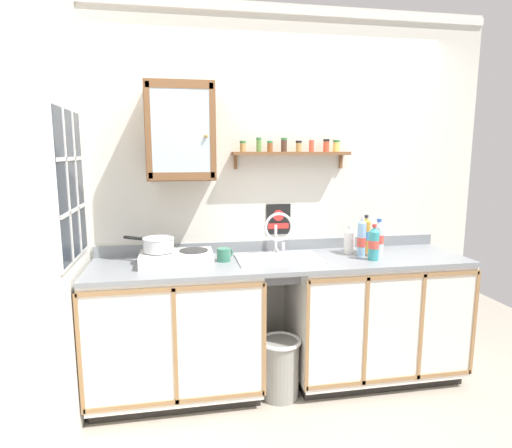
% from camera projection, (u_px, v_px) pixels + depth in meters
% --- Properties ---
extents(floor, '(5.64, 5.64, 0.00)m').
position_uv_depth(floor, '(295.00, 413.00, 2.77)').
color(floor, '#9E9384').
rests_on(floor, ground).
extents(back_wall, '(3.24, 0.07, 2.69)m').
position_uv_depth(back_wall, '(273.00, 194.00, 3.21)').
color(back_wall, silver).
rests_on(back_wall, ground).
extents(side_wall_left, '(0.05, 3.45, 2.69)m').
position_uv_depth(side_wall_left, '(42.00, 220.00, 2.05)').
color(side_wall_left, silver).
rests_on(side_wall_left, ground).
extents(lower_cabinet_run, '(1.13, 0.61, 0.90)m').
position_uv_depth(lower_cabinet_run, '(176.00, 333.00, 2.91)').
color(lower_cabinet_run, black).
rests_on(lower_cabinet_run, ground).
extents(lower_cabinet_run_right, '(1.23, 0.61, 0.90)m').
position_uv_depth(lower_cabinet_run_right, '(373.00, 318.00, 3.17)').
color(lower_cabinet_run_right, black).
rests_on(lower_cabinet_run_right, ground).
extents(countertop, '(2.60, 0.63, 0.03)m').
position_uv_depth(countertop, '(283.00, 262.00, 2.97)').
color(countertop, gray).
rests_on(countertop, lower_cabinet_run).
extents(backsplash, '(2.60, 0.02, 0.08)m').
position_uv_depth(backsplash, '(274.00, 245.00, 3.24)').
color(backsplash, gray).
rests_on(backsplash, countertop).
extents(sink, '(0.58, 0.41, 0.45)m').
position_uv_depth(sink, '(278.00, 261.00, 3.00)').
color(sink, silver).
rests_on(sink, countertop).
extents(hot_plate_stove, '(0.48, 0.28, 0.09)m').
position_uv_depth(hot_plate_stove, '(177.00, 258.00, 2.83)').
color(hot_plate_stove, silver).
rests_on(hot_plate_stove, countertop).
extents(saucepan, '(0.34, 0.27, 0.09)m').
position_uv_depth(saucepan, '(158.00, 244.00, 2.82)').
color(saucepan, silver).
rests_on(saucepan, hot_plate_stove).
extents(bottle_water_clear_0, '(0.08, 0.08, 0.27)m').
position_uv_depth(bottle_water_clear_0, '(378.00, 239.00, 3.04)').
color(bottle_water_clear_0, silver).
rests_on(bottle_water_clear_0, countertop).
extents(bottle_juice_amber_1, '(0.07, 0.07, 0.28)m').
position_uv_depth(bottle_juice_amber_1, '(366.00, 235.00, 3.15)').
color(bottle_juice_amber_1, gold).
rests_on(bottle_juice_amber_1, countertop).
extents(bottle_detergent_teal_2, '(0.07, 0.07, 0.25)m').
position_uv_depth(bottle_detergent_teal_2, '(374.00, 244.00, 2.94)').
color(bottle_detergent_teal_2, teal).
rests_on(bottle_detergent_teal_2, countertop).
extents(bottle_opaque_white_3, '(0.08, 0.08, 0.22)m').
position_uv_depth(bottle_opaque_white_3, '(349.00, 240.00, 3.14)').
color(bottle_opaque_white_3, white).
rests_on(bottle_opaque_white_3, countertop).
extents(bottle_water_blue_4, '(0.06, 0.06, 0.29)m').
position_uv_depth(bottle_water_blue_4, '(362.00, 238.00, 3.05)').
color(bottle_water_blue_4, '#8CB7E0').
rests_on(bottle_water_blue_4, countertop).
extents(mug, '(0.12, 0.09, 0.09)m').
position_uv_depth(mug, '(224.00, 255.00, 2.92)').
color(mug, '#337259').
rests_on(mug, countertop).
extents(wall_cabinet, '(0.45, 0.32, 0.63)m').
position_uv_depth(wall_cabinet, '(181.00, 132.00, 2.84)').
color(wall_cabinet, brown).
extents(spice_shelf, '(0.86, 0.14, 0.22)m').
position_uv_depth(spice_shelf, '(292.00, 151.00, 3.09)').
color(spice_shelf, brown).
extents(warning_sign, '(0.19, 0.01, 0.23)m').
position_uv_depth(warning_sign, '(278.00, 219.00, 3.22)').
color(warning_sign, black).
extents(window, '(0.03, 0.65, 0.89)m').
position_uv_depth(window, '(70.00, 185.00, 2.47)').
color(window, '#262D38').
extents(trash_bin, '(0.28, 0.28, 0.42)m').
position_uv_depth(trash_bin, '(280.00, 367.00, 2.93)').
color(trash_bin, gray).
rests_on(trash_bin, ground).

